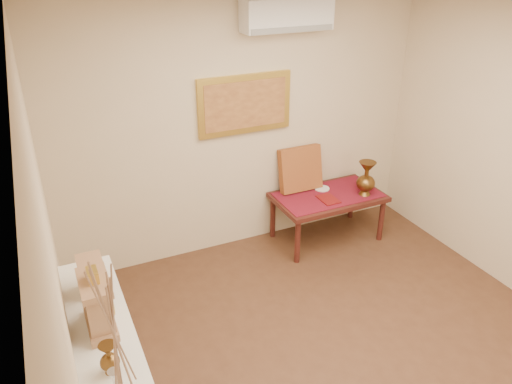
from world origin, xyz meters
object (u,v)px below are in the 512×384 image
mantel_clock (98,303)px  low_table (328,200)px  white_vase (120,370)px  wooden_chest (92,275)px  brass_urn_tall (367,175)px

mantel_clock → low_table: 3.20m
white_vase → low_table: bearing=44.1°
mantel_clock → wooden_chest: 0.38m
white_vase → low_table: 3.88m
white_vase → mantel_clock: size_ratio=2.74×
brass_urn_tall → mantel_clock: 3.39m
mantel_clock → brass_urn_tall: bearing=25.9°
white_vase → brass_urn_tall: 3.98m
brass_urn_tall → low_table: bearing=156.3°
wooden_chest → low_table: (2.65, 1.26, -0.62)m
white_vase → mantel_clock: bearing=89.1°
brass_urn_tall → wooden_chest: size_ratio=1.93×
white_vase → brass_urn_tall: size_ratio=2.39×
brass_urn_tall → wooden_chest: bearing=-160.0°
low_table → wooden_chest: bearing=-154.6°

